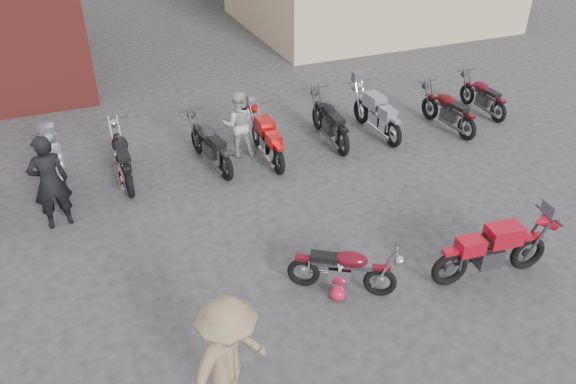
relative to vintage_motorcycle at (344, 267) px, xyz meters
name	(u,v)px	position (x,y,z in m)	size (l,w,h in m)	color
ground	(360,299)	(0.17, -0.29, -0.51)	(90.00, 90.00, 0.00)	#2D2D2F
vintage_motorcycle	(344,267)	(0.00, 0.00, 0.00)	(1.76, 0.58, 1.02)	#570A16
sportbike	(494,247)	(2.52, -0.63, 0.10)	(2.11, 0.70, 1.22)	#AF0E20
helmet	(338,293)	(-0.18, -0.16, -0.39)	(0.27, 0.27, 0.25)	#B21338
person_dark	(50,182)	(-4.28, 3.87, 0.46)	(0.71, 0.46, 1.94)	black
person_light	(238,124)	(-0.06, 5.34, 0.29)	(0.78, 0.60, 1.60)	#AEAEAA
person_tan	(230,365)	(-2.46, -1.66, 0.49)	(1.30, 0.74, 2.01)	#837151
row_bike_1	(56,169)	(-4.17, 5.12, 0.08)	(2.04, 0.67, 1.18)	gray
row_bike_2	(122,155)	(-2.80, 5.19, 0.10)	(2.11, 0.70, 1.22)	black
row_bike_3	(210,142)	(-0.84, 5.07, 0.09)	(2.07, 0.68, 1.20)	#252427
row_bike_4	(267,136)	(0.48, 4.87, 0.07)	(2.02, 0.67, 1.17)	#A40E0D
row_bike_5	(330,119)	(2.25, 5.14, 0.10)	(2.12, 0.70, 1.23)	black
row_bike_6	(376,111)	(3.55, 5.08, 0.11)	(2.14, 0.70, 1.24)	gray
row_bike_7	(448,108)	(5.44, 4.64, 0.06)	(1.98, 0.66, 1.15)	#49090B
row_bike_8	(483,94)	(6.97, 5.14, 0.03)	(1.86, 0.61, 1.08)	#4F0916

